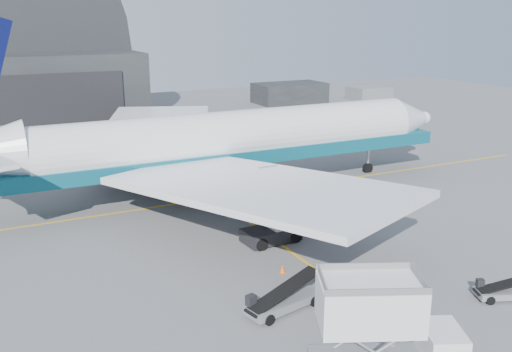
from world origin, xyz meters
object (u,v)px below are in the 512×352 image
belt_loader_a (283,301)px  belt_loader_b (508,291)px  airliner (216,142)px  pushback_tug (272,232)px  catering_truck (381,329)px

belt_loader_a → belt_loader_b: size_ratio=1.23×
airliner → pushback_tug: airliner is taller
pushback_tug → belt_loader_a: 10.93m
airliner → belt_loader_a: bearing=-103.4°
belt_loader_b → airliner: bearing=127.5°
belt_loader_b → belt_loader_a: bearing=-178.6°
belt_loader_a → belt_loader_b: 14.19m
catering_truck → belt_loader_a: size_ratio=1.46×
pushback_tug → airliner: bearing=82.2°
airliner → catering_truck: size_ratio=6.94×
catering_truck → pushback_tug: 18.05m
airliner → pushback_tug: size_ratio=11.85×
catering_truck → belt_loader_b: size_ratio=1.80×
catering_truck → belt_loader_b: bearing=36.8°
pushback_tug → catering_truck: bearing=-105.3°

